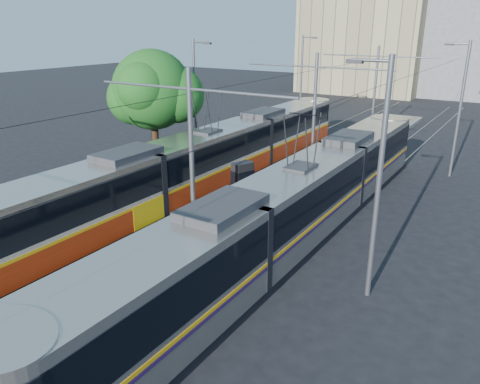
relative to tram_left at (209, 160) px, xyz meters
The scene contains 12 objects.
ground 14.61m from the tram_left, 75.63° to the right, with size 160.00×160.00×0.00m, color black.
platform 4.90m from the tram_left, 39.28° to the left, with size 4.00×50.00×0.30m, color gray.
tactile_strip_left 3.91m from the tram_left, 53.86° to the left, with size 0.70×50.00×0.01m, color gray.
tactile_strip_right 6.01m from the tram_left, 30.24° to the left, with size 0.70×50.00×0.01m, color gray.
rails 4.95m from the tram_left, 39.28° to the left, with size 8.71×70.00×0.03m.
tram_left is the anchor object (origin of this frame).
tram_right 8.01m from the tram_left, 26.01° to the right, with size 2.43×28.08×5.50m.
catenary 4.57m from the tram_left, ahead, with size 9.20×70.00×7.00m.
street_lamps 8.20m from the tram_left, 62.60° to the left, with size 15.18×38.22×8.00m.
shelter 3.89m from the tram_left, 28.89° to the right, with size 0.93×1.17×2.25m.
tree 5.45m from the tram_left, 168.72° to the left, with size 5.19×4.80×7.54m.
building_left 46.68m from the tram_left, 97.93° to the left, with size 16.32×12.24×13.78m.
Camera 1 is at (11.29, -6.21, 8.77)m, focal length 35.00 mm.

